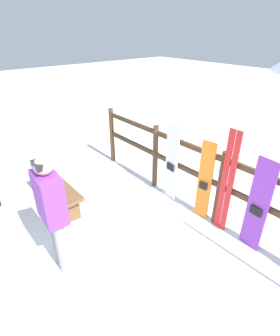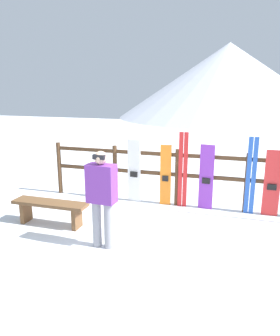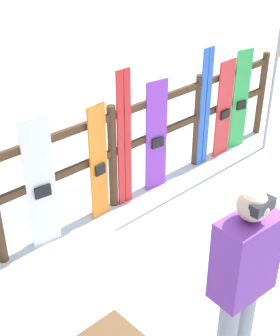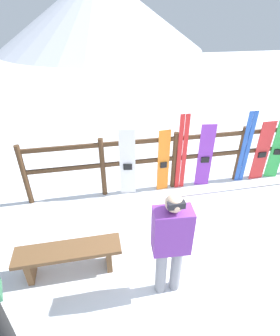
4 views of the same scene
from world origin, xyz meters
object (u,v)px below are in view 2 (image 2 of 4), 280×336
at_px(snowboard_white, 134,171).
at_px(snowboard_purple, 206,178).
at_px(person_purple, 102,193).
at_px(snowboard_orange, 166,175).
at_px(snowboard_red, 272,184).
at_px(ski_pair_red, 183,170).
at_px(bench, 50,207).
at_px(ski_pair_blue, 251,176).

xyz_separation_m(snowboard_white, snowboard_purple, (1.61, -0.00, -0.02)).
bearing_deg(person_purple, snowboard_orange, 76.73).
relative_size(snowboard_orange, snowboard_red, 0.99).
bearing_deg(ski_pair_red, person_purple, -111.93).
distance_m(person_purple, snowboard_white, 2.27).
relative_size(bench, snowboard_red, 1.08).
xyz_separation_m(snowboard_orange, ski_pair_red, (0.38, 0.00, 0.15)).
bearing_deg(ski_pair_red, snowboard_purple, -0.40).
xyz_separation_m(bench, snowboard_white, (1.10, 1.72, 0.36)).
height_order(snowboard_white, ski_pair_blue, ski_pair_blue).
height_order(bench, person_purple, person_purple).
distance_m(person_purple, ski_pair_red, 2.43).
bearing_deg(bench, snowboard_orange, 43.28).
relative_size(person_purple, ski_pair_red, 0.98).
xyz_separation_m(snowboard_white, snowboard_orange, (0.73, -0.00, -0.04)).
xyz_separation_m(bench, snowboard_orange, (1.83, 1.72, 0.32)).
xyz_separation_m(snowboard_white, ski_pair_red, (1.10, 0.00, 0.11)).
bearing_deg(snowboard_orange, snowboard_red, 0.00).
distance_m(ski_pair_red, snowboard_red, 1.81).
relative_size(person_purple, snowboard_red, 1.18).
height_order(ski_pair_red, snowboard_purple, ski_pair_red).
height_order(snowboard_orange, ski_pair_blue, ski_pair_blue).
bearing_deg(snowboard_orange, snowboard_purple, 0.00).
bearing_deg(snowboard_orange, bench, -136.72).
height_order(snowboard_white, snowboard_purple, snowboard_white).
xyz_separation_m(bench, ski_pair_red, (2.21, 1.73, 0.47)).
bearing_deg(bench, ski_pair_blue, 25.62).
bearing_deg(snowboard_purple, snowboard_red, -0.00).
bearing_deg(snowboard_white, bench, -122.62).
relative_size(ski_pair_blue, snowboard_red, 1.18).
distance_m(snowboard_orange, ski_pair_red, 0.40).
height_order(person_purple, snowboard_red, person_purple).
bearing_deg(ski_pair_blue, snowboard_red, -0.50).
xyz_separation_m(person_purple, ski_pair_red, (0.91, 2.25, -0.10)).
height_order(bench, snowboard_purple, snowboard_purple).
bearing_deg(snowboard_purple, bench, -147.56).
bearing_deg(snowboard_white, person_purple, -85.01).
distance_m(ski_pair_red, ski_pair_blue, 1.39).
height_order(snowboard_orange, snowboard_purple, snowboard_purple).
relative_size(snowboard_white, snowboard_purple, 1.02).
height_order(person_purple, snowboard_white, person_purple).
height_order(snowboard_orange, snowboard_red, snowboard_red).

